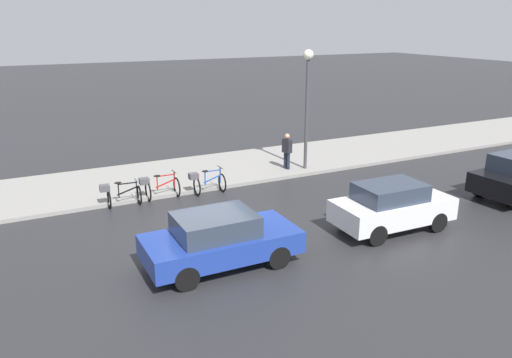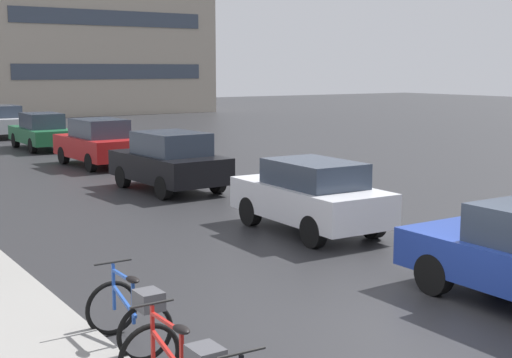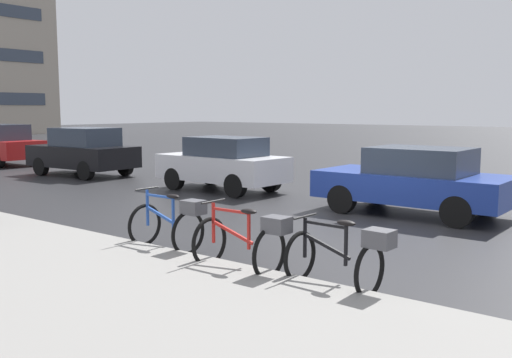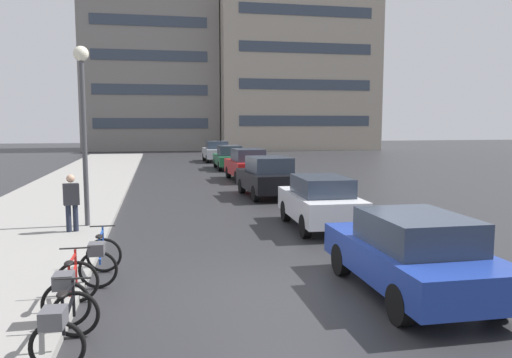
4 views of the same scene
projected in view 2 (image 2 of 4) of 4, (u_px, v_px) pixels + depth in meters
ground_plane at (409, 330)px, 9.45m from camera, size 140.00×140.00×0.00m
bicycle_third at (132, 313)px, 8.66m from camera, size 0.73×1.35×1.01m
car_white at (310, 195)px, 15.03m from camera, size 1.81×3.84×1.54m
car_black at (169, 161)px, 20.19m from camera, size 2.10×4.00×1.68m
car_red at (98, 143)px, 25.29m from camera, size 1.98×4.10×1.69m
car_green at (42, 131)px, 30.63m from camera, size 1.78×4.36×1.57m
car_silver at (1, 121)px, 35.95m from camera, size 1.96×4.01×1.62m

